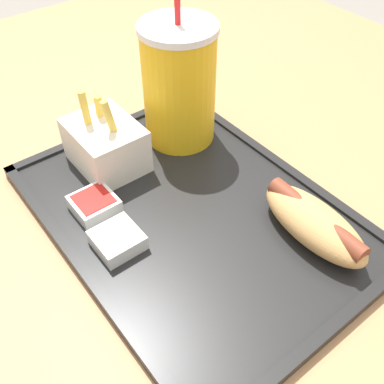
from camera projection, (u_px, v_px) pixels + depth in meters
dining_table at (194, 342)px, 0.82m from camera, size 1.27×1.17×0.76m
food_tray at (192, 213)px, 0.52m from camera, size 0.40×0.29×0.01m
soda_cup at (179, 84)px, 0.56m from camera, size 0.10×0.10×0.19m
hot_dog_far at (314, 223)px, 0.47m from camera, size 0.14×0.06×0.04m
fries_carton at (106, 144)px, 0.55m from camera, size 0.09×0.07×0.10m
sauce_cup_mayo at (117, 239)px, 0.47m from camera, size 0.05×0.05×0.02m
sauce_cup_ketchup at (94, 204)px, 0.51m from camera, size 0.05×0.05×0.02m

